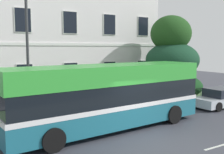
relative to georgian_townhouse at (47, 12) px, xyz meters
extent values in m
cube|color=#40414B|center=(-0.28, -14.59, -7.05)|extent=(60.00, 56.00, 0.06)
cube|color=silver|center=(-0.28, -10.94, -7.01)|extent=(54.00, 0.14, 0.01)
cube|color=silver|center=(1.72, -16.39, -7.01)|extent=(2.00, 0.12, 0.01)
cube|color=#9E9E99|center=(-0.28, -10.47, -6.96)|extent=(57.00, 0.24, 0.12)
cube|color=#4A6C40|center=(-0.28, -8.17, -6.96)|extent=(57.00, 4.34, 0.12)
cube|color=white|center=(0.00, 0.00, -1.00)|extent=(16.34, 9.92, 11.79)
cube|color=white|center=(0.00, -4.99, -2.81)|extent=(16.34, 0.06, 0.20)
cube|color=#2D333D|center=(0.00, -5.00, -5.80)|extent=(1.10, 0.06, 2.20)
cube|color=white|center=(-3.27, -5.00, -4.90)|extent=(1.10, 0.04, 1.61)
cube|color=black|center=(-3.27, -5.02, -4.90)|extent=(1.00, 0.03, 1.51)
cube|color=white|center=(0.00, -5.00, -4.90)|extent=(1.10, 0.04, 1.61)
cube|color=black|center=(0.00, -5.02, -4.90)|extent=(1.00, 0.03, 1.51)
cube|color=white|center=(3.27, -5.00, -4.90)|extent=(1.10, 0.04, 1.61)
cube|color=black|center=(3.27, -5.02, -4.90)|extent=(1.00, 0.03, 1.51)
cube|color=white|center=(6.54, -5.00, -4.90)|extent=(1.10, 0.04, 1.61)
cube|color=black|center=(6.54, -5.02, -4.90)|extent=(1.00, 0.03, 1.51)
cube|color=white|center=(-3.27, -5.00, -1.27)|extent=(1.10, 0.04, 1.61)
cube|color=black|center=(-3.27, -5.02, -1.27)|extent=(1.00, 0.03, 1.51)
cube|color=white|center=(0.00, -5.00, -1.27)|extent=(1.10, 0.04, 1.61)
cube|color=black|center=(0.00, -5.02, -1.27)|extent=(1.00, 0.03, 1.51)
cube|color=white|center=(3.27, -5.00, -1.27)|extent=(1.10, 0.04, 1.61)
cube|color=black|center=(3.27, -5.02, -1.27)|extent=(1.00, 0.03, 1.51)
cube|color=white|center=(6.54, -5.00, -1.27)|extent=(1.10, 0.04, 1.61)
cube|color=black|center=(6.54, -5.02, -1.27)|extent=(1.00, 0.03, 1.51)
cube|color=black|center=(0.00, -10.19, -5.95)|extent=(19.97, 0.04, 0.04)
cube|color=black|center=(0.00, -10.19, -6.82)|extent=(19.97, 0.04, 0.04)
cylinder|color=black|center=(-5.45, -10.19, -6.42)|extent=(0.02, 0.02, 0.95)
cylinder|color=black|center=(-4.99, -10.19, -6.42)|extent=(0.02, 0.02, 0.95)
cylinder|color=black|center=(-4.54, -10.19, -6.42)|extent=(0.02, 0.02, 0.95)
cylinder|color=black|center=(-4.09, -10.19, -6.42)|extent=(0.02, 0.02, 0.95)
cylinder|color=black|center=(-3.63, -10.19, -6.42)|extent=(0.02, 0.02, 0.95)
cylinder|color=black|center=(-3.18, -10.19, -6.42)|extent=(0.02, 0.02, 0.95)
cylinder|color=black|center=(-2.72, -10.19, -6.42)|extent=(0.02, 0.02, 0.95)
cylinder|color=black|center=(-2.27, -10.19, -6.42)|extent=(0.02, 0.02, 0.95)
cylinder|color=black|center=(-1.82, -10.19, -6.42)|extent=(0.02, 0.02, 0.95)
cylinder|color=black|center=(-1.36, -10.19, -6.42)|extent=(0.02, 0.02, 0.95)
cylinder|color=black|center=(-0.91, -10.19, -6.42)|extent=(0.02, 0.02, 0.95)
cylinder|color=black|center=(-0.45, -10.19, -6.42)|extent=(0.02, 0.02, 0.95)
cylinder|color=black|center=(0.00, -10.19, -6.42)|extent=(0.02, 0.02, 0.95)
cylinder|color=black|center=(0.45, -10.19, -6.42)|extent=(0.02, 0.02, 0.95)
cylinder|color=black|center=(0.91, -10.19, -6.42)|extent=(0.02, 0.02, 0.95)
cylinder|color=black|center=(1.36, -10.19, -6.42)|extent=(0.02, 0.02, 0.95)
cylinder|color=black|center=(1.82, -10.19, -6.42)|extent=(0.02, 0.02, 0.95)
cylinder|color=black|center=(2.27, -10.19, -6.42)|extent=(0.02, 0.02, 0.95)
cylinder|color=black|center=(2.72, -10.19, -6.42)|extent=(0.02, 0.02, 0.95)
cylinder|color=black|center=(3.18, -10.19, -6.42)|extent=(0.02, 0.02, 0.95)
cylinder|color=black|center=(3.63, -10.19, -6.42)|extent=(0.02, 0.02, 0.95)
cylinder|color=black|center=(4.09, -10.19, -6.42)|extent=(0.02, 0.02, 0.95)
cylinder|color=black|center=(4.54, -10.19, -6.42)|extent=(0.02, 0.02, 0.95)
cylinder|color=black|center=(4.99, -10.19, -6.42)|extent=(0.02, 0.02, 0.95)
cylinder|color=black|center=(5.45, -10.19, -6.42)|extent=(0.02, 0.02, 0.95)
cylinder|color=black|center=(5.90, -10.19, -6.42)|extent=(0.02, 0.02, 0.95)
cylinder|color=black|center=(6.35, -10.19, -6.42)|extent=(0.02, 0.02, 0.95)
cylinder|color=black|center=(6.81, -10.19, -6.42)|extent=(0.02, 0.02, 0.95)
cylinder|color=black|center=(7.26, -10.19, -6.42)|extent=(0.02, 0.02, 0.95)
cylinder|color=black|center=(7.72, -10.19, -6.42)|extent=(0.02, 0.02, 0.95)
cylinder|color=black|center=(8.17, -10.19, -6.42)|extent=(0.02, 0.02, 0.95)
cylinder|color=black|center=(8.62, -10.19, -6.42)|extent=(0.02, 0.02, 0.95)
cylinder|color=black|center=(9.08, -10.19, -6.42)|extent=(0.02, 0.02, 0.95)
cylinder|color=black|center=(9.53, -10.19, -6.42)|extent=(0.02, 0.02, 0.95)
cylinder|color=black|center=(9.99, -10.19, -6.42)|extent=(0.02, 0.02, 0.95)
cylinder|color=#423328|center=(7.18, -7.52, -6.28)|extent=(0.39, 0.39, 1.23)
ellipsoid|color=#153D1A|center=(7.13, -7.31, -6.03)|extent=(5.55, 5.55, 2.16)
ellipsoid|color=#184029|center=(7.31, -7.70, -3.99)|extent=(4.11, 4.11, 2.73)
ellipsoid|color=#20491B|center=(7.27, -7.54, -1.96)|extent=(3.14, 3.14, 2.77)
cube|color=#1D677B|center=(-1.06, -12.09, -6.24)|extent=(10.37, 3.18, 1.04)
cube|color=white|center=(-1.06, -12.09, -5.76)|extent=(10.39, 3.20, 0.20)
cube|color=black|center=(-1.06, -12.09, -5.23)|extent=(10.29, 3.13, 0.98)
cube|color=green|center=(-1.06, -12.09, -4.31)|extent=(10.37, 3.18, 0.86)
cube|color=black|center=(4.05, -11.70, -5.28)|extent=(0.21, 2.03, 0.90)
cube|color=black|center=(4.05, -11.70, -4.35)|extent=(0.19, 1.74, 0.55)
cylinder|color=silver|center=(3.99, -10.93, -6.54)|extent=(0.06, 0.20, 0.20)
cylinder|color=silver|center=(4.11, -12.47, -6.54)|extent=(0.06, 0.20, 0.20)
cylinder|color=black|center=(2.21, -10.68, -6.54)|extent=(0.98, 0.37, 0.96)
cylinder|color=black|center=(2.39, -12.99, -6.54)|extent=(0.98, 0.37, 0.96)
cylinder|color=black|center=(-4.51, -11.19, -6.54)|extent=(0.98, 0.37, 0.96)
cylinder|color=black|center=(-4.34, -13.50, -6.54)|extent=(0.98, 0.37, 0.96)
cube|color=silver|center=(7.94, -11.69, -6.58)|extent=(4.18, 1.80, 0.55)
cube|color=black|center=(8.19, -11.68, -6.02)|extent=(2.52, 1.56, 0.56)
cylinder|color=black|center=(6.63, -12.53, -6.72)|extent=(0.60, 0.19, 0.60)
cylinder|color=black|center=(6.60, -10.90, -6.72)|extent=(0.60, 0.19, 0.60)
cylinder|color=black|center=(9.25, -10.84, -6.72)|extent=(0.60, 0.19, 0.60)
cylinder|color=#333338|center=(-4.09, -9.15, -3.69)|extent=(0.14, 0.14, 6.41)
camera|label=1|loc=(-7.61, -23.10, -3.08)|focal=43.29mm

